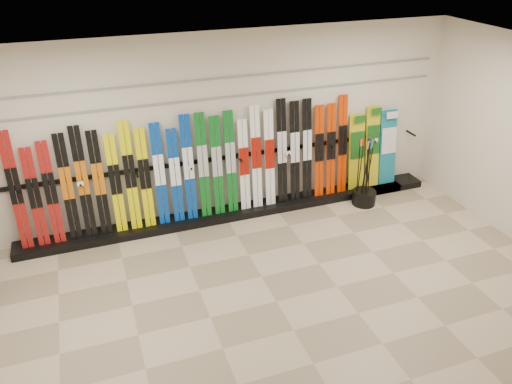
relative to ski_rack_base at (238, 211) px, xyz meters
name	(u,v)px	position (x,y,z in m)	size (l,w,h in m)	color
floor	(276,301)	(-0.22, -2.28, -0.06)	(8.00, 8.00, 0.00)	gray
back_wall	(219,128)	(-0.22, 0.22, 1.44)	(8.00, 8.00, 0.00)	beige
ceiling	(282,72)	(-0.22, -2.28, 2.94)	(8.00, 8.00, 0.00)	silver
ski_rack_base	(238,211)	(0.00, 0.00, 0.00)	(8.00, 0.40, 0.12)	black
skis	(197,169)	(-0.66, 0.05, 0.89)	(5.37, 0.22, 1.78)	#9E1412
snowboards	(373,149)	(2.55, 0.07, 0.75)	(0.96, 0.23, 1.45)	gold
pole_bin	(364,197)	(2.18, -0.38, 0.07)	(0.41, 0.41, 0.25)	black
ski_poles	(365,172)	(2.16, -0.36, 0.55)	(0.26, 0.29, 1.18)	black
slatwall_rail_0	(218,98)	(-0.22, 0.20, 1.94)	(7.60, 0.02, 0.03)	gray
slatwall_rail_1	(218,79)	(-0.22, 0.20, 2.24)	(7.60, 0.02, 0.03)	gray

